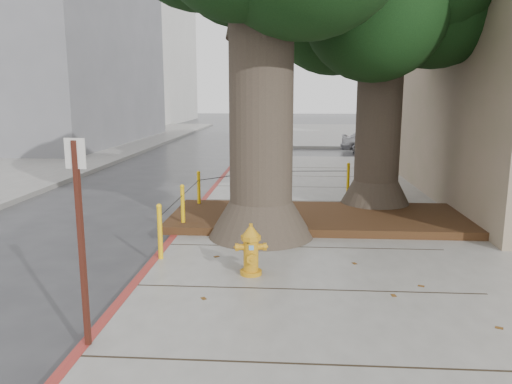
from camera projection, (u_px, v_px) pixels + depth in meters
ground at (271, 298)px, 7.12m from camera, size 140.00×140.00×0.00m
sidewalk_far at (370, 134)px, 36.08m from camera, size 16.00×20.00×0.15m
curb_red at (173, 240)px, 9.69m from camera, size 0.14×26.00×0.16m
planter_bed at (319, 218)px, 10.84m from camera, size 6.40×2.60×0.16m
building_far_grey at (24, 39)px, 28.50m from camera, size 12.00×16.00×12.00m
building_far_white at (122, 48)px, 50.87m from camera, size 12.00×18.00×15.00m
bollard_ring at (240, 193)px, 11.34m from camera, size 3.79×5.39×0.95m
fire_hydrant at (251, 250)px, 7.58m from camera, size 0.43×0.39×0.80m
signpost at (81, 232)px, 5.26m from camera, size 0.23×0.06×2.28m
car_silver at (378, 140)px, 24.82m from camera, size 3.79×1.90×1.24m
car_red at (442, 143)px, 23.58m from camera, size 3.69×1.51×1.19m
car_dark at (74, 138)px, 26.86m from camera, size 1.77×3.85×1.09m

